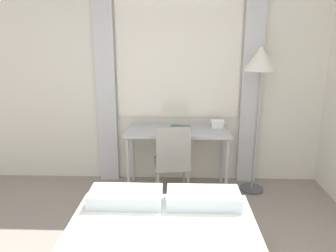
# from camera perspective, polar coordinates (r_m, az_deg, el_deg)

# --- Properties ---
(wall_back_with_window) EXTENTS (5.13, 0.13, 2.70)m
(wall_back_with_window) POSITION_cam_1_polar(r_m,az_deg,el_deg) (4.17, -1.01, 8.46)
(wall_back_with_window) COLOR silver
(wall_back_with_window) RESTS_ON ground_plane
(desk) EXTENTS (1.23, 0.54, 0.77)m
(desk) POSITION_cam_1_polar(r_m,az_deg,el_deg) (3.95, 1.68, -1.56)
(desk) COLOR #B2B2B7
(desk) RESTS_ON ground_plane
(desk_chair) EXTENTS (0.45, 0.45, 0.91)m
(desk_chair) POSITION_cam_1_polar(r_m,az_deg,el_deg) (3.74, 0.77, -5.77)
(desk_chair) COLOR gray
(desk_chair) RESTS_ON ground_plane
(standing_lamp) EXTENTS (0.37, 0.37, 1.75)m
(standing_lamp) POSITION_cam_1_polar(r_m,az_deg,el_deg) (3.89, 15.74, 9.61)
(standing_lamp) COLOR #4C4C51
(standing_lamp) RESTS_ON ground_plane
(telephone) EXTENTS (0.16, 0.14, 0.10)m
(telephone) POSITION_cam_1_polar(r_m,az_deg,el_deg) (4.07, 8.55, 0.38)
(telephone) COLOR white
(telephone) RESTS_ON desk
(book) EXTENTS (0.26, 0.19, 0.02)m
(book) POSITION_cam_1_polar(r_m,az_deg,el_deg) (3.98, 2.16, -0.23)
(book) COLOR #33664C
(book) RESTS_ON desk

